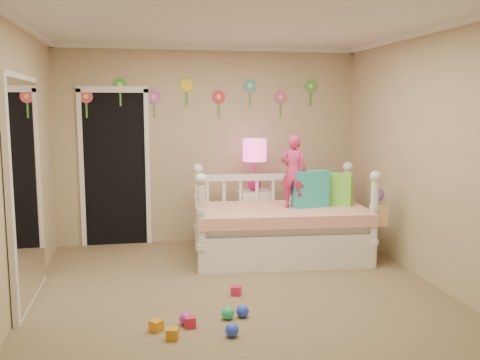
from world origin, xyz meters
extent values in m
cube|color=#7F684C|center=(0.00, 0.00, 0.00)|extent=(4.00, 4.50, 0.01)
cube|color=white|center=(0.00, 0.00, 2.60)|extent=(4.00, 4.50, 0.01)
cube|color=tan|center=(0.00, 2.25, 1.30)|extent=(4.00, 0.01, 2.60)
cube|color=tan|center=(-2.00, 0.00, 1.30)|extent=(0.01, 4.50, 2.60)
cube|color=tan|center=(2.00, 0.00, 1.30)|extent=(0.01, 4.50, 2.60)
cube|color=teal|center=(1.07, 1.18, 0.84)|extent=(0.45, 0.21, 0.44)
cube|color=#77E345|center=(1.41, 1.26, 0.81)|extent=(0.43, 0.35, 0.39)
imported|color=#D8316F|center=(0.85, 1.16, 1.05)|extent=(0.37, 0.32, 0.86)
cube|color=white|center=(0.54, 1.92, 0.36)|extent=(0.47, 0.39, 0.72)
sphere|color=#E01D8C|center=(0.54, 1.92, 0.81)|extent=(0.19, 0.19, 0.19)
cylinder|color=#E01D8C|center=(0.54, 1.92, 1.01)|extent=(0.03, 0.03, 0.39)
cylinder|color=#FC4BA2|center=(0.54, 1.92, 1.25)|extent=(0.31, 0.31, 0.29)
cube|color=black|center=(-1.25, 2.23, 1.03)|extent=(0.90, 0.04, 2.07)
cube|color=white|center=(-1.96, 0.30, 1.05)|extent=(0.07, 1.30, 2.10)
camera|label=1|loc=(-0.92, -4.75, 1.81)|focal=39.38mm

